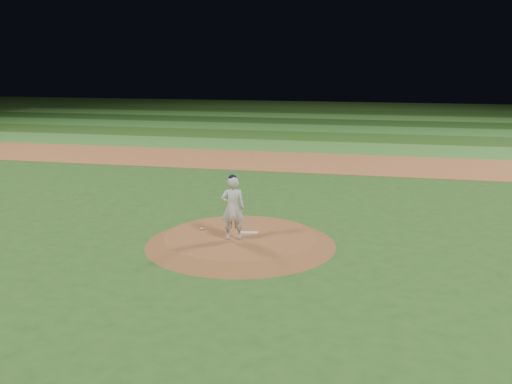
{
  "coord_description": "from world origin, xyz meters",
  "views": [
    {
      "loc": [
        3.96,
        -15.27,
        5.18
      ],
      "look_at": [
        0.0,
        2.0,
        1.1
      ],
      "focal_mm": 40.0,
      "sensor_mm": 36.0,
      "label": 1
    }
  ],
  "objects_px": {
    "pitching_rubber": "(247,233)",
    "rosin_bag": "(202,229)",
    "pitchers_mound": "(241,240)",
    "pitcher_on_mound": "(233,208)"
  },
  "relations": [
    {
      "from": "pitchers_mound",
      "to": "pitcher_on_mound",
      "type": "bearing_deg",
      "value": -107.53
    },
    {
      "from": "pitchers_mound",
      "to": "pitching_rubber",
      "type": "height_order",
      "value": "pitching_rubber"
    },
    {
      "from": "pitchers_mound",
      "to": "rosin_bag",
      "type": "xyz_separation_m",
      "value": [
        -1.29,
        0.32,
        0.16
      ]
    },
    {
      "from": "pitching_rubber",
      "to": "pitcher_on_mound",
      "type": "distance_m",
      "value": 1.16
    },
    {
      "from": "pitching_rubber",
      "to": "rosin_bag",
      "type": "relative_size",
      "value": 5.54
    },
    {
      "from": "pitching_rubber",
      "to": "pitcher_on_mound",
      "type": "bearing_deg",
      "value": -119.39
    },
    {
      "from": "pitchers_mound",
      "to": "pitcher_on_mound",
      "type": "relative_size",
      "value": 2.94
    },
    {
      "from": "rosin_bag",
      "to": "pitcher_on_mound",
      "type": "height_order",
      "value": "pitcher_on_mound"
    },
    {
      "from": "pitchers_mound",
      "to": "pitcher_on_mound",
      "type": "height_order",
      "value": "pitcher_on_mound"
    },
    {
      "from": "rosin_bag",
      "to": "pitching_rubber",
      "type": "bearing_deg",
      "value": -1.16
    }
  ]
}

